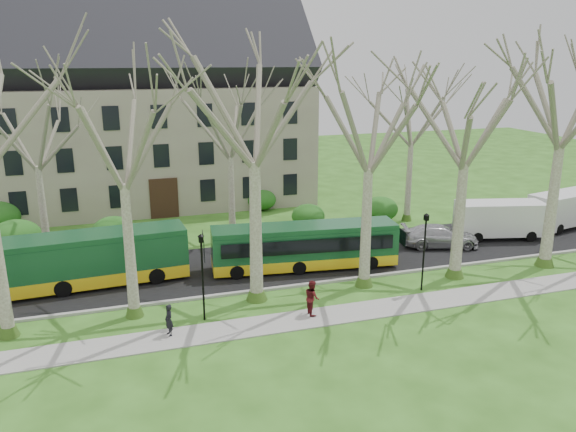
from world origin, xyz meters
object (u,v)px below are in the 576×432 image
Objects in this scene: bus_follow at (305,246)px; bus_lead at (73,261)px; van_a at (499,220)px; pedestrian_b at (312,297)px; sedan at (440,236)px; van_b at (565,210)px; pedestrian_a at (169,320)px.

bus_lead is at bearing -177.83° from bus_follow.
bus_lead is at bearing -165.53° from van_a.
bus_lead is at bearing 58.00° from pedestrian_b.
bus_follow reaches higher than sedan.
van_a is at bearing -3.11° from bus_lead.
sedan is (9.98, 0.96, -0.65)m from bus_follow.
bus_lead is at bearing 169.85° from van_b.
pedestrian_a is (4.38, -7.28, -0.79)m from bus_lead.
bus_lead reaches higher than pedestrian_a.
van_a is at bearing 91.31° from pedestrian_a.
bus_lead reaches higher than bus_follow.
van_b is (11.38, 1.16, 0.58)m from sedan.
pedestrian_a is (-23.69, -7.61, -0.55)m from van_a.
van_b is 4.04× the size of pedestrian_a.
van_a is at bearing 174.73° from van_b.
pedestrian_b is at bearing 74.35° from pedestrian_a.
bus_lead reaches higher than pedestrian_b.
bus_follow is at bearing -161.01° from van_a.
bus_lead reaches higher than sedan.
van_a is 3.97× the size of pedestrian_a.
pedestrian_a reaches higher than sedan.
van_a is 6.46m from van_b.
bus_follow is at bearing -15.61° from pedestrian_b.
van_a is at bearing -65.55° from pedestrian_b.
bus_lead is 2.03× the size of van_b.
sedan is 11.45m from van_b.
pedestrian_b is (11.38, -7.17, -0.66)m from bus_lead.
van_a is 24.89m from pedestrian_a.
bus_follow is at bearing 112.61° from sedan.
sedan is at bearing -3.96° from bus_lead.
bus_follow is 10.76m from pedestrian_a.
van_b reaches higher than van_a.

